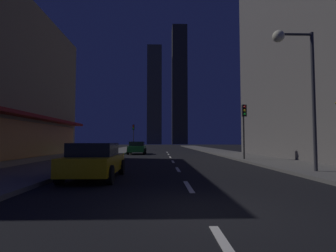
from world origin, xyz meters
TOP-DOWN VIEW (x-y plane):
  - ground_plane at (0.00, 32.00)m, footprint 78.00×136.00m
  - sidewalk_right at (7.00, 32.00)m, footprint 4.00×76.00m
  - sidewalk_left at (-7.00, 32.00)m, footprint 4.00×76.00m
  - lane_marking_center at (0.00, 13.60)m, footprint 0.16×33.40m
  - skyscraper_distant_tall at (-3.44, 110.36)m, footprint 6.44×5.95m
  - skyscraper_distant_mid at (7.87, 111.79)m, footprint 6.62×8.42m
  - car_parked_near at (-3.60, 5.07)m, footprint 1.98×4.24m
  - car_parked_far at (-3.60, 24.65)m, footprint 1.98×4.24m
  - fire_hydrant_far_left at (-5.90, 24.28)m, footprint 0.42×0.30m
  - traffic_light_near_right at (5.50, 14.14)m, footprint 0.32×0.48m
  - traffic_light_far_left at (-5.50, 39.18)m, footprint 0.32×0.48m
  - street_lamp_right at (5.38, 6.20)m, footprint 1.96×0.56m

SIDE VIEW (x-z plane):
  - ground_plane at x=0.00m, z-range -0.10..0.00m
  - lane_marking_center at x=0.00m, z-range 0.00..0.01m
  - sidewalk_right at x=7.00m, z-range 0.00..0.15m
  - sidewalk_left at x=-7.00m, z-range 0.00..0.15m
  - fire_hydrant_far_left at x=-5.90m, z-range 0.13..0.78m
  - car_parked_near at x=-3.60m, z-range 0.02..1.47m
  - car_parked_far at x=-3.60m, z-range 0.02..1.47m
  - traffic_light_near_right at x=5.50m, z-range 1.09..5.29m
  - traffic_light_far_left at x=-5.50m, z-range 1.09..5.29m
  - street_lamp_right at x=5.38m, z-range 1.78..8.36m
  - skyscraper_distant_tall at x=-3.44m, z-range 0.00..44.09m
  - skyscraper_distant_mid at x=7.87m, z-range 0.00..53.64m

